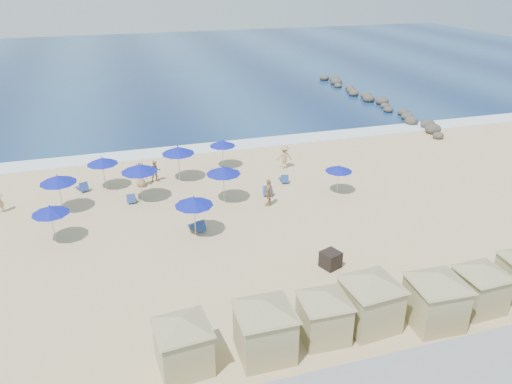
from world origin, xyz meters
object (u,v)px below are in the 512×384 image
(umbrella_1, at_px, (58,179))
(umbrella_5, at_px, (194,201))
(cabana_2, at_px, (324,308))
(beachgoer_2, at_px, (269,192))
(umbrella_4, at_px, (139,168))
(umbrella_8, at_px, (222,143))
(cabana_4, at_px, (437,292))
(beachgoer_3, at_px, (284,157))
(cabana_5, at_px, (482,281))
(cabana_3, at_px, (371,293))
(umbrella_2, at_px, (50,210))
(rock_jetty, at_px, (373,100))
(umbrella_7, at_px, (223,170))
(trash_bin, at_px, (331,260))
(cabana_1, at_px, (265,320))
(umbrella_3, at_px, (102,161))
(cabana_0, at_px, (182,336))
(beachgoer_4, at_px, (140,174))
(umbrella_6, at_px, (178,150))
(umbrella_9, at_px, (339,168))
(beachgoer_1, at_px, (156,171))

(umbrella_1, relative_size, umbrella_5, 1.02)
(cabana_2, distance_m, beachgoer_2, 12.83)
(umbrella_4, distance_m, umbrella_8, 7.83)
(cabana_2, distance_m, umbrella_4, 16.91)
(cabana_4, height_order, beachgoer_3, cabana_4)
(cabana_5, height_order, umbrella_5, cabana_5)
(cabana_3, height_order, beachgoer_2, cabana_3)
(umbrella_2, bearing_deg, rock_jetty, 34.39)
(umbrella_7, distance_m, umbrella_8, 6.12)
(umbrella_4, xyz_separation_m, umbrella_8, (6.56, 4.25, -0.37))
(umbrella_7, bearing_deg, umbrella_8, 77.11)
(trash_bin, xyz_separation_m, beachgoer_2, (-0.77, 7.89, 0.47))
(cabana_1, height_order, umbrella_4, cabana_1)
(cabana_5, distance_m, umbrella_1, 24.49)
(cabana_4, xyz_separation_m, beachgoer_2, (-3.17, 13.27, -0.74))
(beachgoer_2, bearing_deg, umbrella_7, -83.45)
(rock_jetty, bearing_deg, cabana_2, -122.08)
(umbrella_4, height_order, umbrella_5, umbrella_4)
(umbrella_2, xyz_separation_m, umbrella_3, (2.94, 6.77, 0.07))
(rock_jetty, height_order, trash_bin, same)
(cabana_3, bearing_deg, cabana_5, -4.19)
(umbrella_1, bearing_deg, cabana_5, -40.57)
(umbrella_1, distance_m, umbrella_4, 4.98)
(cabana_0, height_order, umbrella_8, cabana_0)
(beachgoer_2, bearing_deg, beachgoer_3, -175.12)
(umbrella_7, relative_size, umbrella_8, 1.13)
(umbrella_1, height_order, beachgoer_4, umbrella_1)
(umbrella_5, bearing_deg, cabana_3, -60.25)
(umbrella_7, bearing_deg, umbrella_2, -167.40)
(umbrella_1, bearing_deg, beachgoer_4, 26.57)
(umbrella_5, bearing_deg, umbrella_3, 119.91)
(umbrella_6, bearing_deg, umbrella_3, 179.58)
(cabana_4, bearing_deg, umbrella_5, 128.37)
(cabana_4, height_order, umbrella_8, cabana_4)
(beachgoer_4, bearing_deg, umbrella_9, -161.75)
(trash_bin, bearing_deg, umbrella_1, 120.63)
(cabana_0, relative_size, umbrella_7, 1.64)
(umbrella_5, xyz_separation_m, beachgoer_4, (-2.36, 8.08, -1.27))
(cabana_2, height_order, cabana_5, cabana_5)
(cabana_1, bearing_deg, umbrella_4, 101.98)
(cabana_5, relative_size, umbrella_7, 1.61)
(cabana_3, height_order, cabana_4, cabana_3)
(umbrella_1, xyz_separation_m, beachgoer_1, (6.26, 3.10, -1.45))
(cabana_5, height_order, beachgoer_2, cabana_5)
(cabana_3, height_order, beachgoer_1, cabana_3)
(beachgoer_4, bearing_deg, cabana_0, 130.09)
(umbrella_2, bearing_deg, beachgoer_1, 47.22)
(cabana_1, bearing_deg, umbrella_5, 94.74)
(cabana_2, height_order, beachgoer_1, cabana_2)
(umbrella_5, bearing_deg, beachgoer_3, 44.46)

